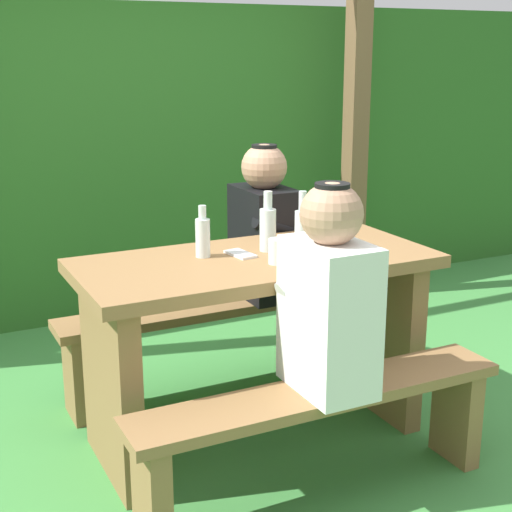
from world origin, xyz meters
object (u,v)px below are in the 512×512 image
Objects in this scene: person_white_shirt at (329,297)px; bottle_right at (302,231)px; cell_phone at (240,254)px; picnic_table at (256,318)px; bottle_center at (203,236)px; bench_far at (208,328)px; drinking_glass at (277,251)px; bottle_left at (268,227)px; bench_near at (320,420)px; person_black_coat at (264,228)px.

bottle_right is (0.13, 0.42, 0.12)m from person_white_shirt.
person_white_shirt is 0.55m from cell_phone.
bottle_center is at bearing 151.99° from picnic_table.
picnic_table reaches higher than bench_far.
drinking_glass reaches higher than cell_phone.
bottle_right is at bearing -26.51° from picnic_table.
bottle_right is 1.86× the size of cell_phone.
drinking_glass reaches higher than bench_far.
bottle_left is 0.16m from bottle_right.
bottle_center is (-0.34, 0.18, -0.02)m from bottle_right.
bench_near is 0.81m from bottle_left.
bottle_right reaches higher than picnic_table.
drinking_glass is at bearing -106.40° from bottle_left.
cell_phone is at bearing 129.43° from picnic_table.
bottle_left is 1.73× the size of cell_phone.
picnic_table is at bearing -58.81° from cell_phone.
person_black_coat reaches higher than bench_far.
bottle_center reaches higher than cell_phone.
person_white_shirt reaches higher than bottle_center.
person_white_shirt is at bearing -91.25° from cell_phone.
person_black_coat reaches higher than bottle_right.
bottle_left is (0.09, 0.07, 0.35)m from picnic_table.
cell_phone is at bearing -173.10° from bottle_left.
bottle_left reaches higher than bench_far.
bench_far is (0.00, 0.50, -0.22)m from picnic_table.
person_black_coat is 2.97× the size of bottle_left.
bottle_center is 0.17m from cell_phone.
cell_phone is at bearing -95.43° from bench_far.
cell_phone is (0.14, -0.05, -0.08)m from bottle_center.
drinking_glass is (0.03, 0.38, 0.52)m from bench_near.
person_black_coat is at bearing 64.56° from bottle_left.
person_black_coat reaches higher than cell_phone.
person_white_shirt is 5.14× the size of cell_phone.
bench_near is at bearing -106.24° from person_black_coat.
cell_phone is (-0.33, -0.45, 0.02)m from person_black_coat.
picnic_table is 0.26m from cell_phone.
bottle_right is (0.07, -0.15, 0.01)m from bottle_left.
person_white_shirt is at bearing -91.06° from drinking_glass.
bench_near is 1.00× the size of bench_far.
bottle_left is at bearing 116.48° from bottle_right.
cell_phone reaches higher than bench_near.
person_black_coat is (0.27, 1.00, 0.00)m from person_white_shirt.
picnic_table is 0.55m from bench_far.
bottle_left is 0.27m from bottle_center.
cell_phone is at bearing -126.81° from person_black_coat.
bench_far is 0.81m from drinking_glass.
bottle_left is at bearing 38.07° from picnic_table.
bottle_right is at bearing -102.81° from person_black_coat.
cell_phone is at bearing 146.97° from bottle_right.
person_black_coat is 2.76× the size of bottle_right.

